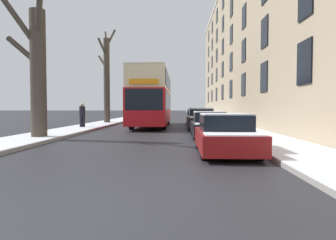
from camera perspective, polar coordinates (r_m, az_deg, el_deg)
The scene contains 12 objects.
ground_plane at distance 4.64m, azimuth -17.66°, elevation -16.74°, with size 320.00×320.00×0.00m, color #28282D.
sidewalk_left at distance 57.55m, azimuth -4.64°, elevation 0.92°, with size 2.56×130.00×0.16m.
sidewalk_right at distance 57.27m, azimuth 6.10°, elevation 0.91°, with size 2.56×130.00×0.16m.
terrace_facade_right at distance 35.18m, azimuth 18.62°, elevation 13.55°, with size 9.10×53.43×16.83m.
bare_tree_left_0 at distance 15.38m, azimuth -23.70°, elevation 8.98°, with size 2.95×2.66×6.86m.
bare_tree_left_1 at distance 28.42m, azimuth -11.62°, elevation 7.98°, with size 1.93×3.34×9.01m.
double_decker_bus at distance 23.92m, azimuth -3.01°, elevation 4.54°, with size 2.62×11.23×4.29m.
parked_car_0 at distance 10.00m, azimuth 10.87°, elevation -2.83°, with size 1.79×4.00×1.32m.
parked_car_1 at distance 15.46m, azimuth 7.80°, elevation -0.98°, with size 1.75×4.43×1.32m.
parked_car_2 at distance 21.41m, azimuth 6.25°, elevation 0.16°, with size 1.87×4.55×1.51m.
parked_car_3 at distance 27.59m, azimuth 5.35°, elevation 0.52°, with size 1.81×4.02×1.37m.
pedestrian_left_sidewalk at distance 21.88m, azimuth -16.02°, elevation 0.99°, with size 0.41×0.41×1.86m.
Camera 1 is at (1.51, -4.12, 1.51)m, focal length 32.00 mm.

